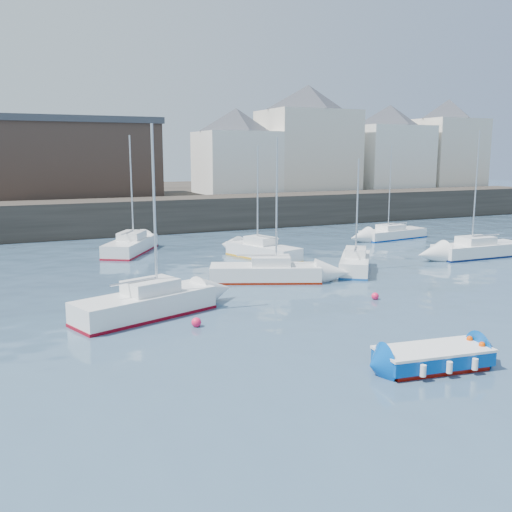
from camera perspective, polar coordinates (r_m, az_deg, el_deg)
name	(u,v)px	position (r m, az deg, el deg)	size (l,w,h in m)	color
water	(392,350)	(21.49, 13.45, -9.15)	(220.00, 220.00, 0.00)	#2D4760
quay_wall	(152,215)	(52.75, -10.36, 4.04)	(90.00, 5.00, 3.00)	#28231E
land_strip	(115,201)	(70.29, -13.94, 5.33)	(90.00, 32.00, 2.80)	#28231E
bldg_east_a	(308,138)	(66.49, 5.19, 11.71)	(13.36, 13.36, 11.80)	beige
bldg_east_b	(389,146)	(72.11, 13.15, 10.63)	(11.88, 11.88, 9.95)	white
bldg_east_c	(447,143)	(77.89, 18.53, 10.69)	(11.14, 11.14, 10.95)	beige
bldg_east_d	(236,150)	(62.09, -1.98, 10.53)	(11.14, 11.14, 8.95)	white
warehouse	(70,158)	(59.30, -18.14, 9.33)	(16.40, 10.40, 7.60)	#3D2D26
blue_dinghy	(433,357)	(19.98, 17.28, -9.62)	(3.96, 2.21, 0.72)	#820802
sailboat_a	(146,304)	(25.32, -10.96, -4.71)	(6.67, 4.03, 8.27)	white
sailboat_b	(266,272)	(31.73, 0.99, -1.62)	(6.42, 4.22, 7.91)	white
sailboat_c	(355,263)	(34.83, 9.88, -0.71)	(4.35, 5.08, 6.73)	white
sailboat_d	(478,249)	(42.08, 21.36, 0.62)	(6.74, 2.29, 8.54)	white
sailboat_f	(263,251)	(38.62, 0.69, 0.54)	(3.55, 6.08, 7.53)	white
sailboat_g	(393,233)	(48.99, 13.51, 2.21)	(6.29, 2.79, 7.69)	white
sailboat_h	(131,245)	(41.80, -12.41, 1.06)	(5.12, 6.58, 8.30)	white
buoy_near	(196,327)	(23.75, -5.98, -7.04)	(0.41, 0.41, 0.41)	#FF1B4F
buoy_mid	(375,299)	(28.50, 11.81, -4.27)	(0.36, 0.36, 0.36)	#FF1B4F
buoy_far	(245,273)	(33.92, -1.15, -1.73)	(0.46, 0.46, 0.46)	#FF1B4F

